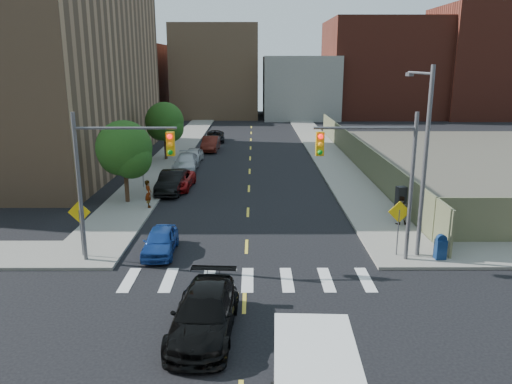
{
  "coord_description": "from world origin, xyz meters",
  "views": [
    {
      "loc": [
        0.39,
        -15.83,
        9.1
      ],
      "look_at": [
        0.49,
        11.35,
        2.0
      ],
      "focal_mm": 35.0,
      "sensor_mm": 36.0,
      "label": 1
    }
  ],
  "objects_px": {
    "parked_car_blue": "(160,241)",
    "payphone": "(401,202)",
    "parked_car_black": "(172,182)",
    "parked_car_maroon": "(211,144)",
    "parked_car_red": "(177,180)",
    "parked_car_grey": "(215,136)",
    "black_sedan": "(204,314)",
    "pedestrian_west": "(148,194)",
    "parked_car_white": "(193,155)",
    "mailbox": "(441,247)",
    "parked_car_silver": "(186,162)",
    "pedestrian_east": "(400,210)"
  },
  "relations": [
    {
      "from": "mailbox",
      "to": "pedestrian_west",
      "type": "xyz_separation_m",
      "value": [
        -15.4,
        8.64,
        0.29
      ]
    },
    {
      "from": "parked_car_blue",
      "to": "payphone",
      "type": "distance_m",
      "value": 14.37
    },
    {
      "from": "mailbox",
      "to": "parked_car_silver",
      "type": "bearing_deg",
      "value": 118.35
    },
    {
      "from": "payphone",
      "to": "parked_car_white",
      "type": "bearing_deg",
      "value": 118.5
    },
    {
      "from": "mailbox",
      "to": "payphone",
      "type": "bearing_deg",
      "value": 83.04
    },
    {
      "from": "parked_car_red",
      "to": "black_sedan",
      "type": "relative_size",
      "value": 0.91
    },
    {
      "from": "mailbox",
      "to": "parked_car_white",
      "type": "bearing_deg",
      "value": 113.69
    },
    {
      "from": "pedestrian_east",
      "to": "parked_car_white",
      "type": "bearing_deg",
      "value": -57.34
    },
    {
      "from": "parked_car_black",
      "to": "mailbox",
      "type": "distance_m",
      "value": 19.48
    },
    {
      "from": "parked_car_white",
      "to": "parked_car_red",
      "type": "bearing_deg",
      "value": -86.07
    },
    {
      "from": "parked_car_blue",
      "to": "pedestrian_west",
      "type": "xyz_separation_m",
      "value": [
        -2.1,
        7.52,
        0.4
      ]
    },
    {
      "from": "black_sedan",
      "to": "pedestrian_east",
      "type": "distance_m",
      "value": 15.26
    },
    {
      "from": "pedestrian_west",
      "to": "parked_car_white",
      "type": "bearing_deg",
      "value": -19.11
    },
    {
      "from": "parked_car_black",
      "to": "payphone",
      "type": "xyz_separation_m",
      "value": [
        14.58,
        -6.31,
        0.3
      ]
    },
    {
      "from": "mailbox",
      "to": "pedestrian_east",
      "type": "height_order",
      "value": "pedestrian_east"
    },
    {
      "from": "parked_car_silver",
      "to": "parked_car_blue",
      "type": "bearing_deg",
      "value": -86.67
    },
    {
      "from": "parked_car_red",
      "to": "parked_car_maroon",
      "type": "xyz_separation_m",
      "value": [
        1.1,
        16.25,
        0.11
      ]
    },
    {
      "from": "parked_car_maroon",
      "to": "mailbox",
      "type": "bearing_deg",
      "value": -64.65
    },
    {
      "from": "parked_car_white",
      "to": "parked_car_grey",
      "type": "relative_size",
      "value": 0.85
    },
    {
      "from": "parked_car_maroon",
      "to": "mailbox",
      "type": "distance_m",
      "value": 33.01
    },
    {
      "from": "parked_car_red",
      "to": "pedestrian_west",
      "type": "height_order",
      "value": "pedestrian_west"
    },
    {
      "from": "black_sedan",
      "to": "pedestrian_east",
      "type": "xyz_separation_m",
      "value": [
        10.0,
        11.52,
        0.22
      ]
    },
    {
      "from": "parked_car_black",
      "to": "parked_car_silver",
      "type": "distance_m",
      "value": 7.56
    },
    {
      "from": "parked_car_black",
      "to": "pedestrian_west",
      "type": "bearing_deg",
      "value": -97.69
    },
    {
      "from": "parked_car_white",
      "to": "parked_car_maroon",
      "type": "distance_m",
      "value": 6.19
    },
    {
      "from": "parked_car_blue",
      "to": "parked_car_grey",
      "type": "distance_m",
      "value": 35.55
    },
    {
      "from": "pedestrian_west",
      "to": "parked_car_silver",
      "type": "bearing_deg",
      "value": -19.35
    },
    {
      "from": "parked_car_blue",
      "to": "payphone",
      "type": "height_order",
      "value": "payphone"
    },
    {
      "from": "mailbox",
      "to": "payphone",
      "type": "height_order",
      "value": "payphone"
    },
    {
      "from": "parked_car_maroon",
      "to": "parked_car_black",
      "type": "bearing_deg",
      "value": -92.7
    },
    {
      "from": "parked_car_maroon",
      "to": "black_sedan",
      "type": "bearing_deg",
      "value": -83.92
    },
    {
      "from": "parked_car_red",
      "to": "parked_car_grey",
      "type": "height_order",
      "value": "parked_car_red"
    },
    {
      "from": "parked_car_grey",
      "to": "pedestrian_west",
      "type": "distance_m",
      "value": 28.1
    },
    {
      "from": "parked_car_grey",
      "to": "pedestrian_east",
      "type": "xyz_separation_m",
      "value": [
        12.88,
        -31.48,
        0.34
      ]
    },
    {
      "from": "parked_car_blue",
      "to": "parked_car_white",
      "type": "bearing_deg",
      "value": 91.85
    },
    {
      "from": "parked_car_red",
      "to": "parked_car_grey",
      "type": "relative_size",
      "value": 1.03
    },
    {
      "from": "parked_car_grey",
      "to": "pedestrian_east",
      "type": "distance_m",
      "value": 34.01
    },
    {
      "from": "parked_car_blue",
      "to": "parked_car_black",
      "type": "distance_m",
      "value": 11.85
    },
    {
      "from": "parked_car_white",
      "to": "pedestrian_west",
      "type": "relative_size",
      "value": 2.2
    },
    {
      "from": "parked_car_maroon",
      "to": "payphone",
      "type": "relative_size",
      "value": 2.5
    },
    {
      "from": "parked_car_grey",
      "to": "pedestrian_west",
      "type": "bearing_deg",
      "value": -98.25
    },
    {
      "from": "parked_car_black",
      "to": "black_sedan",
      "type": "relative_size",
      "value": 0.91
    },
    {
      "from": "parked_car_black",
      "to": "parked_car_maroon",
      "type": "relative_size",
      "value": 1.01
    },
    {
      "from": "mailbox",
      "to": "pedestrian_west",
      "type": "distance_m",
      "value": 17.66
    },
    {
      "from": "parked_car_white",
      "to": "pedestrian_west",
      "type": "xyz_separation_m",
      "value": [
        -0.98,
        -15.49,
        0.37
      ]
    },
    {
      "from": "parked_car_red",
      "to": "pedestrian_west",
      "type": "xyz_separation_m",
      "value": [
        -1.0,
        -5.32,
        0.38
      ]
    },
    {
      "from": "parked_car_red",
      "to": "parked_car_silver",
      "type": "height_order",
      "value": "parked_car_silver"
    },
    {
      "from": "parked_car_grey",
      "to": "mailbox",
      "type": "relative_size",
      "value": 3.78
    },
    {
      "from": "payphone",
      "to": "black_sedan",
      "type": "bearing_deg",
      "value": -139.69
    },
    {
      "from": "parked_car_white",
      "to": "pedestrian_west",
      "type": "bearing_deg",
      "value": -89.8
    }
  ]
}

